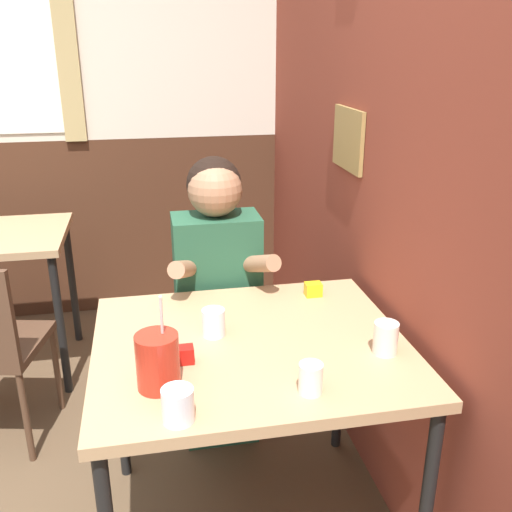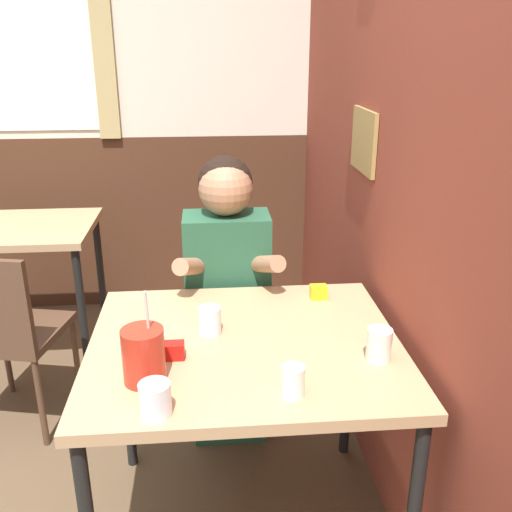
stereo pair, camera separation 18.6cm
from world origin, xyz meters
name	(u,v)px [view 2 (the right image)]	position (x,y,z in m)	size (l,w,h in m)	color
brick_wall_right	(363,116)	(1.17, 1.15, 1.35)	(0.08, 4.31, 2.70)	brown
back_wall	(114,93)	(-0.02, 2.34, 1.36)	(5.29, 0.09, 2.70)	beige
main_table	(245,361)	(0.62, 0.35, 0.69)	(0.97, 0.84, 0.76)	tan
background_table	(24,245)	(-0.43, 1.65, 0.66)	(0.71, 0.62, 0.76)	tan
chair_near_window	(4,328)	(-0.36, 1.03, 0.50)	(0.48, 0.48, 0.86)	#4C3323
person_seated	(228,298)	(0.59, 0.91, 0.66)	(0.42, 0.41, 1.24)	#235138
cocktail_pitcher	(144,355)	(0.33, 0.16, 0.84)	(0.12, 0.12, 0.28)	#B22819
glass_near_pitcher	(155,400)	(0.37, 0.00, 0.81)	(0.08, 0.08, 0.09)	silver
glass_center	(293,381)	(0.73, 0.05, 0.80)	(0.06, 0.06, 0.09)	silver
glass_far_side	(379,345)	(1.00, 0.21, 0.81)	(0.07, 0.07, 0.10)	silver
glass_by_brick	(210,320)	(0.51, 0.42, 0.81)	(0.07, 0.07, 0.09)	silver
condiment_ketchup	(174,351)	(0.41, 0.27, 0.79)	(0.06, 0.04, 0.05)	#B7140F
condiment_mustard	(319,292)	(0.91, 0.65, 0.79)	(0.06, 0.04, 0.05)	yellow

